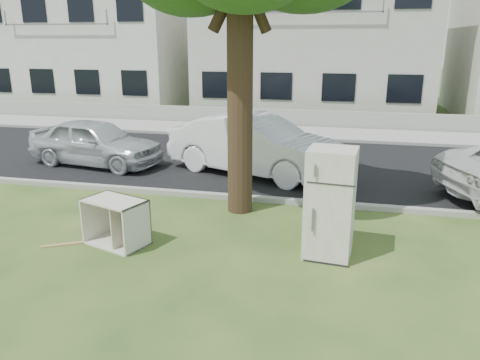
% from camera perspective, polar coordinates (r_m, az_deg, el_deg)
% --- Properties ---
extents(ground, '(120.00, 120.00, 0.00)m').
position_cam_1_polar(ground, '(8.66, -0.04, -7.94)').
color(ground, '#284719').
extents(road, '(120.00, 7.00, 0.01)m').
position_cam_1_polar(road, '(14.25, 5.31, 2.01)').
color(road, black).
rests_on(road, ground).
extents(kerb_near, '(120.00, 0.18, 0.12)m').
position_cam_1_polar(kerb_near, '(10.89, 2.81, -2.66)').
color(kerb_near, gray).
rests_on(kerb_near, ground).
extents(kerb_far, '(120.00, 0.18, 0.12)m').
position_cam_1_polar(kerb_far, '(17.68, 6.84, 4.86)').
color(kerb_far, gray).
rests_on(kerb_far, ground).
extents(sidewalk, '(120.00, 2.80, 0.01)m').
position_cam_1_polar(sidewalk, '(19.10, 7.31, 5.74)').
color(sidewalk, gray).
rests_on(sidewalk, ground).
extents(low_wall, '(120.00, 0.15, 0.70)m').
position_cam_1_polar(low_wall, '(20.60, 7.80, 7.51)').
color(low_wall, gray).
rests_on(low_wall, ground).
extents(townhouse_left, '(10.20, 8.16, 7.04)m').
position_cam_1_polar(townhouse_left, '(28.67, -16.55, 15.94)').
color(townhouse_left, silver).
rests_on(townhouse_left, ground).
extents(townhouse_center, '(11.22, 8.16, 7.44)m').
position_cam_1_polar(townhouse_center, '(25.23, 9.18, 16.83)').
color(townhouse_center, beige).
rests_on(townhouse_center, ground).
extents(fridge, '(0.86, 0.81, 1.91)m').
position_cam_1_polar(fridge, '(8.06, 10.91, -2.85)').
color(fridge, silver).
rests_on(fridge, ground).
extents(cabinet, '(1.26, 1.00, 0.85)m').
position_cam_1_polar(cabinet, '(8.85, -14.88, -4.97)').
color(cabinet, silver).
rests_on(cabinet, ground).
extents(plank_a, '(1.04, 0.64, 0.02)m').
position_cam_1_polar(plank_a, '(9.23, -19.57, -7.27)').
color(plank_a, olive).
rests_on(plank_a, ground).
extents(plank_b, '(0.79, 0.79, 0.02)m').
position_cam_1_polar(plank_b, '(9.26, -16.18, -6.86)').
color(plank_b, tan).
rests_on(plank_b, ground).
extents(plank_c, '(0.54, 0.80, 0.02)m').
position_cam_1_polar(plank_c, '(9.82, -13.78, -5.29)').
color(plank_c, tan).
rests_on(plank_c, ground).
extents(car_center, '(5.28, 3.41, 1.64)m').
position_cam_1_polar(car_center, '(12.93, 1.85, 4.28)').
color(car_center, silver).
rests_on(car_center, ground).
extents(car_left, '(4.26, 2.25, 1.38)m').
position_cam_1_polar(car_left, '(14.56, -17.21, 4.42)').
color(car_left, '#B6B9BE').
rests_on(car_left, ground).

